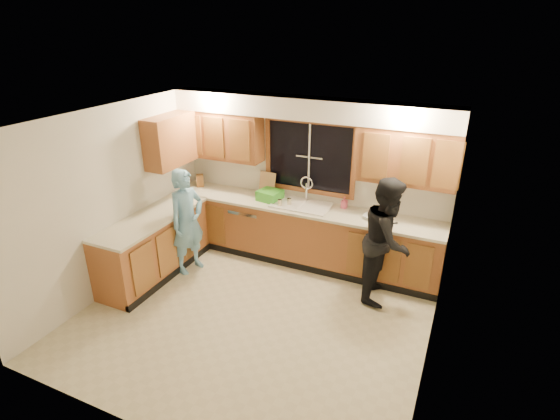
{
  "coord_description": "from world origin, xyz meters",
  "views": [
    {
      "loc": [
        2.2,
        -4.01,
        3.47
      ],
      "look_at": [
        0.08,
        0.65,
        1.24
      ],
      "focal_mm": 28.0,
      "sensor_mm": 36.0,
      "label": 1
    }
  ],
  "objects_px": {
    "woman": "(387,240)",
    "man": "(187,221)",
    "stove": "(127,264)",
    "dish_crate": "(270,195)",
    "soap_bottle": "(344,203)",
    "bowl": "(371,217)",
    "dishwasher": "(252,227)",
    "knife_block": "(200,181)",
    "sink": "(301,209)"
  },
  "relations": [
    {
      "from": "dishwasher",
      "to": "soap_bottle",
      "type": "distance_m",
      "value": 1.59
    },
    {
      "from": "woman",
      "to": "soap_bottle",
      "type": "bearing_deg",
      "value": 51.52
    },
    {
      "from": "man",
      "to": "soap_bottle",
      "type": "relative_size",
      "value": 9.19
    },
    {
      "from": "dishwasher",
      "to": "dish_crate",
      "type": "height_order",
      "value": "dish_crate"
    },
    {
      "from": "man",
      "to": "soap_bottle",
      "type": "height_order",
      "value": "man"
    },
    {
      "from": "dishwasher",
      "to": "woman",
      "type": "relative_size",
      "value": 0.48
    },
    {
      "from": "dishwasher",
      "to": "woman",
      "type": "distance_m",
      "value": 2.31
    },
    {
      "from": "man",
      "to": "woman",
      "type": "bearing_deg",
      "value": -65.33
    },
    {
      "from": "woman",
      "to": "dish_crate",
      "type": "height_order",
      "value": "woman"
    },
    {
      "from": "stove",
      "to": "man",
      "type": "relative_size",
      "value": 0.57
    },
    {
      "from": "dishwasher",
      "to": "woman",
      "type": "bearing_deg",
      "value": -10.72
    },
    {
      "from": "sink",
      "to": "dishwasher",
      "type": "relative_size",
      "value": 1.05
    },
    {
      "from": "dishwasher",
      "to": "knife_block",
      "type": "height_order",
      "value": "knife_block"
    },
    {
      "from": "knife_block",
      "to": "stove",
      "type": "bearing_deg",
      "value": -122.15
    },
    {
      "from": "knife_block",
      "to": "dish_crate",
      "type": "relative_size",
      "value": 0.62
    },
    {
      "from": "sink",
      "to": "knife_block",
      "type": "relative_size",
      "value": 4.14
    },
    {
      "from": "dishwasher",
      "to": "man",
      "type": "xyz_separation_m",
      "value": [
        -0.55,
        -0.93,
        0.38
      ]
    },
    {
      "from": "stove",
      "to": "dish_crate",
      "type": "relative_size",
      "value": 2.7
    },
    {
      "from": "dishwasher",
      "to": "man",
      "type": "height_order",
      "value": "man"
    },
    {
      "from": "sink",
      "to": "knife_block",
      "type": "height_order",
      "value": "sink"
    },
    {
      "from": "soap_bottle",
      "to": "bowl",
      "type": "distance_m",
      "value": 0.51
    },
    {
      "from": "dishwasher",
      "to": "dish_crate",
      "type": "bearing_deg",
      "value": 4.91
    },
    {
      "from": "dish_crate",
      "to": "soap_bottle",
      "type": "relative_size",
      "value": 1.93
    },
    {
      "from": "woman",
      "to": "soap_bottle",
      "type": "xyz_separation_m",
      "value": [
        -0.77,
        0.62,
        0.16
      ]
    },
    {
      "from": "man",
      "to": "dish_crate",
      "type": "distance_m",
      "value": 1.31
    },
    {
      "from": "knife_block",
      "to": "sink",
      "type": "bearing_deg",
      "value": -35.89
    },
    {
      "from": "sink",
      "to": "bowl",
      "type": "relative_size",
      "value": 3.85
    },
    {
      "from": "stove",
      "to": "bowl",
      "type": "distance_m",
      "value": 3.42
    },
    {
      "from": "dish_crate",
      "to": "soap_bottle",
      "type": "bearing_deg",
      "value": 8.36
    },
    {
      "from": "man",
      "to": "knife_block",
      "type": "xyz_separation_m",
      "value": [
        -0.45,
        1.02,
        0.23
      ]
    },
    {
      "from": "stove",
      "to": "soap_bottle",
      "type": "bearing_deg",
      "value": 39.8
    },
    {
      "from": "woman",
      "to": "man",
      "type": "bearing_deg",
      "value": 100.51
    },
    {
      "from": "dishwasher",
      "to": "man",
      "type": "bearing_deg",
      "value": -120.64
    },
    {
      "from": "woman",
      "to": "bowl",
      "type": "height_order",
      "value": "woman"
    },
    {
      "from": "stove",
      "to": "knife_block",
      "type": "height_order",
      "value": "knife_block"
    },
    {
      "from": "dishwasher",
      "to": "knife_block",
      "type": "bearing_deg",
      "value": 175.04
    },
    {
      "from": "stove",
      "to": "dish_crate",
      "type": "xyz_separation_m",
      "value": [
        1.27,
        1.84,
        0.55
      ]
    },
    {
      "from": "dishwasher",
      "to": "stove",
      "type": "bearing_deg",
      "value": -117.69
    },
    {
      "from": "dishwasher",
      "to": "knife_block",
      "type": "distance_m",
      "value": 1.18
    },
    {
      "from": "dish_crate",
      "to": "bowl",
      "type": "height_order",
      "value": "dish_crate"
    },
    {
      "from": "woman",
      "to": "knife_block",
      "type": "xyz_separation_m",
      "value": [
        -3.23,
        0.51,
        0.18
      ]
    },
    {
      "from": "woman",
      "to": "soap_bottle",
      "type": "height_order",
      "value": "woman"
    },
    {
      "from": "knife_block",
      "to": "dish_crate",
      "type": "height_order",
      "value": "knife_block"
    },
    {
      "from": "man",
      "to": "soap_bottle",
      "type": "xyz_separation_m",
      "value": [
        2.01,
        1.13,
        0.21
      ]
    },
    {
      "from": "knife_block",
      "to": "soap_bottle",
      "type": "bearing_deg",
      "value": -31.14
    },
    {
      "from": "bowl",
      "to": "man",
      "type": "bearing_deg",
      "value": -159.56
    },
    {
      "from": "sink",
      "to": "stove",
      "type": "xyz_separation_m",
      "value": [
        -1.8,
        -1.82,
        -0.41
      ]
    },
    {
      "from": "stove",
      "to": "woman",
      "type": "height_order",
      "value": "woman"
    },
    {
      "from": "man",
      "to": "bowl",
      "type": "xyz_separation_m",
      "value": [
        2.47,
        0.92,
        0.16
      ]
    },
    {
      "from": "knife_block",
      "to": "man",
      "type": "bearing_deg",
      "value": -100.02
    }
  ]
}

